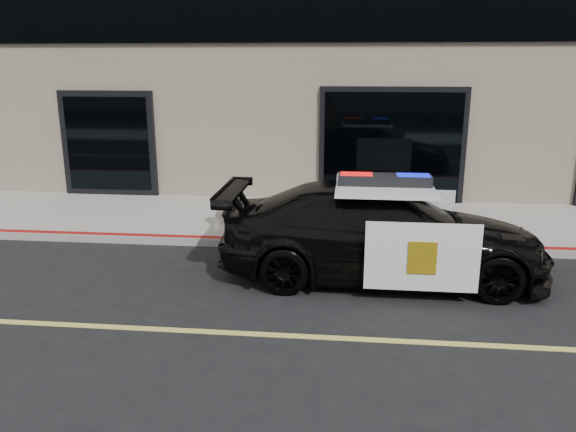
# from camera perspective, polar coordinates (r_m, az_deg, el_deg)

# --- Properties ---
(ground) EXTENTS (120.00, 120.00, 0.00)m
(ground) POSITION_cam_1_polar(r_m,az_deg,el_deg) (7.64, 21.47, -12.27)
(ground) COLOR black
(ground) RESTS_ON ground
(sidewalk_n) EXTENTS (60.00, 3.50, 0.15)m
(sidewalk_n) POSITION_cam_1_polar(r_m,az_deg,el_deg) (12.41, 15.35, -0.80)
(sidewalk_n) COLOR gray
(sidewalk_n) RESTS_ON ground
(police_car) EXTENTS (2.40, 5.24, 1.71)m
(police_car) POSITION_cam_1_polar(r_m,az_deg,el_deg) (9.18, 9.56, -1.58)
(police_car) COLOR black
(police_car) RESTS_ON ground
(fire_hydrant) EXTENTS (0.39, 0.54, 0.86)m
(fire_hydrant) POSITION_cam_1_polar(r_m,az_deg,el_deg) (11.31, -6.66, 0.62)
(fire_hydrant) COLOR silver
(fire_hydrant) RESTS_ON sidewalk_n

